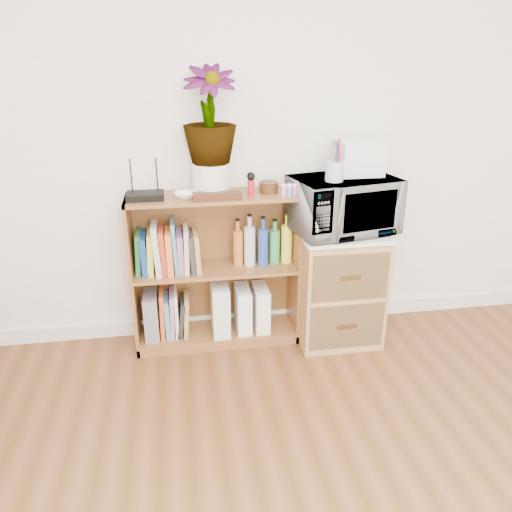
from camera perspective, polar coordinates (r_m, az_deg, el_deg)
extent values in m
cube|color=white|center=(3.40, 1.31, -6.96)|extent=(4.00, 0.02, 0.10)
cube|color=brown|center=(3.04, -4.64, -1.73)|extent=(1.00, 0.30, 0.95)
cube|color=#9E7542|center=(3.17, 9.23, -3.44)|extent=(0.50, 0.45, 0.70)
imported|color=silver|center=(2.97, 9.91, 5.77)|extent=(0.65, 0.51, 0.32)
cylinder|color=silver|center=(2.83, 8.95, 9.55)|extent=(0.10, 0.10, 0.11)
cube|color=white|center=(3.00, 11.72, 10.94)|extent=(0.25, 0.21, 0.20)
cube|color=black|center=(2.85, -12.55, 6.73)|extent=(0.20, 0.14, 0.04)
imported|color=white|center=(2.84, -8.03, 6.91)|extent=(0.13, 0.13, 0.03)
cylinder|color=silver|center=(2.88, -5.11, 8.77)|extent=(0.21, 0.21, 0.18)
imported|color=#36722D|center=(2.82, -5.36, 15.74)|extent=(0.29, 0.29, 0.52)
cube|color=#32170D|center=(2.78, -4.46, 6.85)|extent=(0.27, 0.07, 0.04)
cylinder|color=#AD1522|center=(2.85, -0.57, 7.79)|extent=(0.04, 0.04, 0.09)
cylinder|color=#37220F|center=(2.92, 1.46, 7.88)|extent=(0.11, 0.11, 0.06)
cube|color=pink|center=(2.85, 3.83, 7.36)|extent=(0.11, 0.04, 0.05)
cube|color=slate|center=(3.16, -11.84, -6.56)|extent=(0.08, 0.23, 0.28)
cube|color=silver|center=(3.14, -4.14, -5.80)|extent=(0.10, 0.26, 0.33)
cube|color=white|center=(3.16, -1.51, -6.00)|extent=(0.09, 0.22, 0.28)
cube|color=white|center=(3.18, 0.54, -5.86)|extent=(0.09, 0.22, 0.28)
cube|color=#1B652C|center=(2.99, -13.30, 0.35)|extent=(0.04, 0.20, 0.25)
cube|color=navy|center=(2.99, -12.64, 0.26)|extent=(0.03, 0.20, 0.23)
cube|color=gold|center=(2.98, -11.95, 0.47)|extent=(0.05, 0.20, 0.25)
cube|color=beige|center=(2.97, -11.28, 0.95)|extent=(0.05, 0.20, 0.30)
cube|color=#B1391E|center=(2.97, -10.57, 0.70)|extent=(0.04, 0.20, 0.27)
cube|color=orange|center=(2.97, -9.88, 0.67)|extent=(0.04, 0.20, 0.26)
cube|color=teal|center=(2.96, -9.29, 1.17)|extent=(0.03, 0.20, 0.31)
cube|color=#906497|center=(2.98, -8.63, 0.51)|extent=(0.04, 0.20, 0.23)
cube|color=beige|center=(2.97, -7.99, 0.90)|extent=(0.03, 0.20, 0.27)
cube|color=#2A2A2A|center=(2.98, -7.38, 0.61)|extent=(0.04, 0.20, 0.24)
cube|color=#A58E4C|center=(2.98, -6.77, 0.62)|extent=(0.04, 0.20, 0.23)
cylinder|color=#C26624|center=(2.99, -2.06, 1.40)|extent=(0.06, 0.06, 0.29)
cylinder|color=silver|center=(2.99, -0.73, 1.69)|extent=(0.07, 0.07, 0.31)
cylinder|color=#2247A0|center=(3.01, 0.79, 1.65)|extent=(0.06, 0.06, 0.30)
cylinder|color=green|center=(3.03, 2.19, 1.49)|extent=(0.06, 0.06, 0.27)
cylinder|color=yellow|center=(3.03, 3.60, 1.89)|extent=(0.07, 0.07, 0.31)
cylinder|color=#AEBEC2|center=(3.06, 5.08, 1.72)|extent=(0.06, 0.06, 0.28)
cube|color=#CD4B24|center=(3.15, -10.66, -6.38)|extent=(0.03, 0.19, 0.30)
cube|color=teal|center=(3.16, -10.07, -6.73)|extent=(0.03, 0.19, 0.25)
cube|color=#9E6EA6|center=(3.15, -9.55, -6.43)|extent=(0.03, 0.19, 0.28)
cube|color=beige|center=(3.15, -9.08, -6.30)|extent=(0.02, 0.19, 0.29)
cube|color=black|center=(3.16, -8.55, -6.80)|extent=(0.06, 0.19, 0.23)
cube|color=#9E8249|center=(3.16, -8.00, -6.54)|extent=(0.04, 0.19, 0.26)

